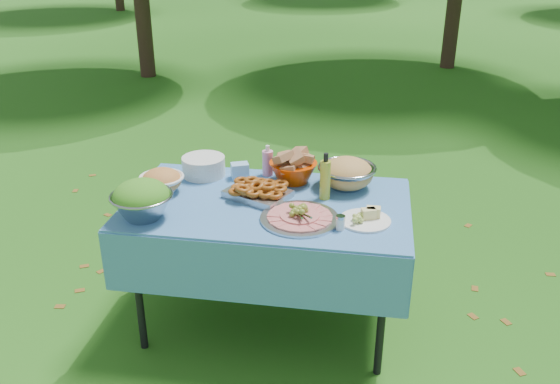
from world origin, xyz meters
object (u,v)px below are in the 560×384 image
at_px(salad_bowl, 142,200).
at_px(charcuterie_platter, 300,212).
at_px(picnic_table, 268,265).
at_px(bread_bowl, 293,167).
at_px(oil_bottle, 325,176).
at_px(plate_stack, 204,166).
at_px(pasta_bowl_steel, 347,173).

height_order(salad_bowl, charcuterie_platter, salad_bowl).
bearing_deg(picnic_table, salad_bowl, -154.68).
distance_m(picnic_table, bread_bowl, 0.56).
bearing_deg(oil_bottle, picnic_table, -161.43).
bearing_deg(charcuterie_platter, plate_stack, 142.94).
bearing_deg(picnic_table, pasta_bowl_steel, 33.88).
bearing_deg(pasta_bowl_steel, charcuterie_platter, -114.97).
bearing_deg(plate_stack, oil_bottle, -15.70).
relative_size(salad_bowl, bread_bowl, 1.13).
distance_m(plate_stack, charcuterie_platter, 0.77).
bearing_deg(picnic_table, plate_stack, 144.88).
bearing_deg(charcuterie_platter, picnic_table, 138.99).
distance_m(salad_bowl, charcuterie_platter, 0.77).
bearing_deg(salad_bowl, picnic_table, 25.32).
height_order(plate_stack, bread_bowl, bread_bowl).
distance_m(picnic_table, oil_bottle, 0.59).
xyz_separation_m(picnic_table, plate_stack, (-0.42, 0.30, 0.44)).
height_order(picnic_table, salad_bowl, salad_bowl).
bearing_deg(pasta_bowl_steel, plate_stack, 177.63).
relative_size(plate_stack, bread_bowl, 0.92).
bearing_deg(pasta_bowl_steel, picnic_table, -146.12).
bearing_deg(plate_stack, picnic_table, -35.12).
distance_m(pasta_bowl_steel, oil_bottle, 0.20).
bearing_deg(bread_bowl, oil_bottle, -44.27).
xyz_separation_m(salad_bowl, pasta_bowl_steel, (0.96, 0.53, -0.02)).
relative_size(bread_bowl, oil_bottle, 1.05).
bearing_deg(oil_bottle, salad_bowl, -156.88).
bearing_deg(oil_bottle, pasta_bowl_steel, 58.16).
bearing_deg(pasta_bowl_steel, salad_bowl, -151.01).
bearing_deg(bread_bowl, pasta_bowl_steel, -4.46).
relative_size(picnic_table, pasta_bowl_steel, 4.67).
bearing_deg(picnic_table, oil_bottle, 18.57).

